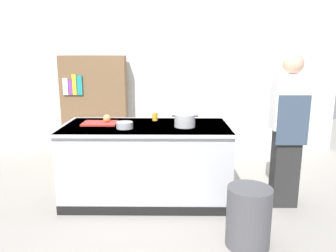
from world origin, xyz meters
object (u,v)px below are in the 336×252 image
person_chef (288,128)px  onion (107,118)px  bookshelf (95,106)px  mixing_bowl (125,125)px  juice_cup (155,117)px  stock_pot (185,120)px  trash_bin (248,217)px

person_chef → onion: bearing=96.8°
person_chef → bookshelf: (-2.61, 1.97, -0.06)m
onion → mixing_bowl: 0.36m
person_chef → bookshelf: person_chef is taller
onion → juice_cup: size_ratio=0.90×
onion → juice_cup: (0.56, 0.19, -0.01)m
stock_pot → person_chef: 1.15m
stock_pot → bookshelf: bearing=128.3°
trash_bin → bookshelf: size_ratio=0.33×
mixing_bowl → bookshelf: (-0.80, 1.96, -0.09)m
stock_pot → bookshelf: 2.38m
stock_pot → mixing_bowl: 0.68m
mixing_bowl → juice_cup: (0.32, 0.45, 0.01)m
juice_cup → mixing_bowl: bearing=-125.0°
stock_pot → mixing_bowl: stock_pot is taller
mixing_bowl → trash_bin: size_ratio=0.33×
onion → stock_pot: (0.92, -0.17, 0.01)m
mixing_bowl → person_chef: person_chef is taller
juice_cup → person_chef: (1.50, -0.46, -0.04)m
mixing_bowl → trash_bin: 1.61m
onion → bookshelf: bookshelf is taller
juice_cup → trash_bin: bearing=-54.9°
juice_cup → bookshelf: bearing=126.5°
stock_pot → person_chef: bearing=-5.3°
juice_cup → person_chef: person_chef is taller
juice_cup → bookshelf: size_ratio=0.06×
stock_pot → juice_cup: stock_pot is taller
mixing_bowl → onion: bearing=134.0°
juice_cup → bookshelf: (-1.12, 1.51, -0.10)m
onion → juice_cup: 0.60m
stock_pot → person_chef: (1.14, -0.11, -0.06)m
mixing_bowl → person_chef: 1.81m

